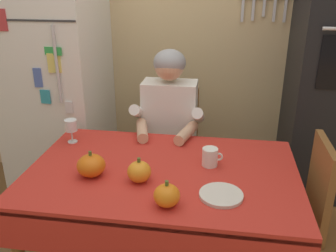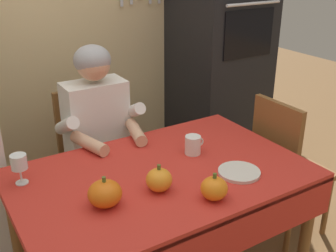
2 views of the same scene
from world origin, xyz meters
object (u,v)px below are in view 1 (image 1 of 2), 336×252
at_px(chair_behind_person, 172,145).
at_px(seated_person, 168,127).
at_px(chair_right_side, 335,218).
at_px(coffee_mug, 210,157).
at_px(pumpkin_large, 91,165).
at_px(wine_glass, 71,126).
at_px(refrigerator, 58,86).
at_px(serving_tray, 221,195).
at_px(dining_table, 162,185).
at_px(pumpkin_small, 139,172).
at_px(pumpkin_medium, 167,195).

height_order(chair_behind_person, seated_person, seated_person).
relative_size(chair_behind_person, chair_right_side, 1.00).
height_order(seated_person, coffee_mug, seated_person).
bearing_deg(pumpkin_large, wine_glass, 124.70).
relative_size(chair_behind_person, seated_person, 0.75).
distance_m(refrigerator, serving_tray, 1.66).
bearing_deg(refrigerator, dining_table, -42.91).
bearing_deg(chair_behind_person, wine_glass, -135.84).
height_order(refrigerator, coffee_mug, refrigerator).
bearing_deg(pumpkin_small, pumpkin_medium, -47.92).
relative_size(pumpkin_large, pumpkin_medium, 1.16).
bearing_deg(serving_tray, pumpkin_medium, -155.61).
bearing_deg(pumpkin_large, seated_person, 67.91).
relative_size(chair_behind_person, pumpkin_medium, 7.52).
bearing_deg(dining_table, refrigerator, 137.09).
xyz_separation_m(refrigerator, chair_right_side, (1.85, -0.83, -0.39)).
distance_m(chair_behind_person, pumpkin_medium, 1.13).
bearing_deg(chair_behind_person, serving_tray, -69.47).
xyz_separation_m(chair_behind_person, chair_right_side, (0.96, -0.74, 0.00)).
bearing_deg(pumpkin_large, pumpkin_medium, -25.75).
height_order(dining_table, serving_tray, serving_tray).
bearing_deg(serving_tray, seated_person, 114.88).
bearing_deg(coffee_mug, pumpkin_large, -161.34).
bearing_deg(chair_behind_person, chair_right_side, -37.60).
relative_size(dining_table, coffee_mug, 12.70).
bearing_deg(serving_tray, chair_behind_person, 110.53).
bearing_deg(chair_right_side, refrigerator, 155.85).
relative_size(coffee_mug, pumpkin_large, 0.77).
distance_m(pumpkin_large, pumpkin_medium, 0.46).
bearing_deg(wine_glass, serving_tray, -26.96).
height_order(refrigerator, chair_right_side, refrigerator).
xyz_separation_m(chair_right_side, pumpkin_large, (-1.24, -0.15, 0.29)).
distance_m(dining_table, pumpkin_large, 0.38).
bearing_deg(serving_tray, coffee_mug, 102.62).
bearing_deg(chair_right_side, coffee_mug, 175.63).
bearing_deg(pumpkin_medium, dining_table, 103.89).
distance_m(chair_behind_person, pumpkin_small, 0.95).
relative_size(refrigerator, pumpkin_medium, 14.55).
xyz_separation_m(dining_table, coffee_mug, (0.24, 0.10, 0.13)).
relative_size(refrigerator, coffee_mug, 16.33).
bearing_deg(wine_glass, seated_person, 31.75).
height_order(chair_behind_person, wine_glass, chair_behind_person).
height_order(chair_right_side, pumpkin_medium, chair_right_side).
distance_m(dining_table, chair_behind_person, 0.81).
distance_m(seated_person, pumpkin_large, 0.76).
xyz_separation_m(dining_table, chair_behind_person, (-0.06, 0.79, -0.14)).
relative_size(dining_table, seated_person, 1.12).
bearing_deg(chair_right_side, pumpkin_large, -173.25).
relative_size(refrigerator, seated_person, 1.45).
xyz_separation_m(wine_glass, pumpkin_large, (0.25, -0.37, -0.05)).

